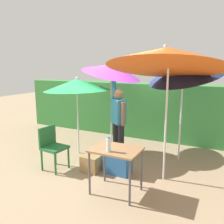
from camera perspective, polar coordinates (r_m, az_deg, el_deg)
The scene contains 12 objects.
ground_plane at distance 5.34m, azimuth -1.50°, elevation -12.24°, with size 24.00×24.00×0.00m, color #9E8466.
hedge_row at distance 7.18m, azimuth 7.47°, elevation 0.51°, with size 8.00×0.70×1.61m, color #38843D.
umbrella_rainbow at distance 5.92m, azimuth -0.01°, elevation 10.23°, with size 1.52×1.50×2.35m.
umbrella_orange at distance 4.27m, azimuth 13.10°, elevation 12.65°, with size 2.11×2.13×2.65m.
umbrella_yellow at distance 5.32m, azimuth 17.24°, elevation 9.55°, with size 1.69×1.62×2.48m.
umbrella_navy at distance 5.60m, azimuth -8.50°, elevation 6.54°, with size 1.56×1.55×1.86m.
person_vendor at distance 5.37m, azimuth 1.55°, elevation -1.57°, with size 0.49×0.41×1.88m.
chair_plastic at distance 5.05m, azimuth -14.29°, elevation -7.78°, with size 0.48×0.48×0.89m.
cooler_box at distance 4.80m, azimuth 1.49°, elevation -11.99°, with size 0.50×0.35×0.46m, color #2D6BB7.
crate_cardboard at distance 4.93m, azimuth -4.91°, elevation -12.22°, with size 0.36×0.35×0.33m, color #9E7A4C.
folding_table at distance 3.95m, azimuth 0.97°, elevation -10.21°, with size 0.80×0.60×0.78m.
bottle_water at distance 3.76m, azimuth -0.83°, elevation -7.89°, with size 0.07×0.07×0.24m.
Camera 1 is at (2.34, -4.30, 2.11)m, focal length 37.76 mm.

